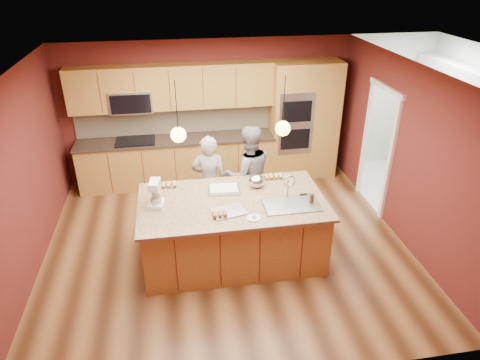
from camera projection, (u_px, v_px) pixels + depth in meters
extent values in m
plane|color=#442713|center=(227.00, 244.00, 6.72)|extent=(5.50, 5.50, 0.00)
plane|color=white|center=(224.00, 72.00, 5.46)|extent=(5.50, 5.50, 0.00)
plane|color=#561C19|center=(208.00, 111.00, 8.27)|extent=(5.50, 0.00, 5.50)
plane|color=#561C19|center=(262.00, 285.00, 3.91)|extent=(5.50, 0.00, 5.50)
plane|color=#561C19|center=(21.00, 182.00, 5.69)|extent=(0.00, 5.00, 5.00)
plane|color=#561C19|center=(404.00, 154.00, 6.49)|extent=(0.00, 5.00, 5.00)
cube|color=olive|center=(178.00, 162.00, 8.33)|extent=(3.70, 0.60, 0.90)
cube|color=black|center=(176.00, 140.00, 8.11)|extent=(3.74, 0.64, 0.04)
cube|color=beige|center=(174.00, 119.00, 8.22)|extent=(3.70, 0.03, 0.56)
cube|color=olive|center=(172.00, 87.00, 7.76)|extent=(3.70, 0.36, 0.80)
cube|color=black|center=(136.00, 141.00, 7.97)|extent=(0.72, 0.52, 0.03)
cube|color=#A8ACB0|center=(131.00, 101.00, 7.73)|extent=(0.76, 0.40, 0.40)
cube|color=olive|center=(291.00, 121.00, 8.33)|extent=(0.80, 0.60, 2.30)
cube|color=#A8ACB0|center=(296.00, 124.00, 8.05)|extent=(0.66, 0.04, 1.20)
cube|color=olive|center=(323.00, 119.00, 8.43)|extent=(0.50, 0.60, 2.30)
plane|color=silver|center=(404.00, 189.00, 8.30)|extent=(2.60, 2.60, 0.00)
plane|color=beige|center=(463.00, 120.00, 7.80)|extent=(0.00, 2.70, 2.70)
cube|color=silver|center=(461.00, 88.00, 7.49)|extent=(0.35, 2.40, 0.75)
cylinder|color=black|center=(176.00, 108.00, 5.26)|extent=(0.01, 0.01, 0.70)
sphere|color=#FFCA55|center=(178.00, 135.00, 5.42)|extent=(0.20, 0.20, 0.20)
cylinder|color=black|center=(284.00, 103.00, 5.46)|extent=(0.01, 0.01, 0.70)
sphere|color=#FFCA55|center=(283.00, 128.00, 5.62)|extent=(0.20, 0.20, 0.20)
cube|color=olive|center=(233.00, 230.00, 6.24)|extent=(2.52, 1.37, 0.92)
cube|color=tan|center=(232.00, 202.00, 6.02)|extent=(2.62, 1.47, 0.04)
cube|color=#A8ACB0|center=(291.00, 210.00, 5.93)|extent=(0.76, 0.44, 0.18)
imported|color=black|center=(209.00, 181.00, 6.92)|extent=(0.63, 0.47, 1.56)
imported|color=slate|center=(248.00, 175.00, 6.98)|extent=(0.88, 0.73, 1.68)
cube|color=silver|center=(156.00, 204.00, 5.86)|extent=(0.24, 0.29, 0.06)
cube|color=silver|center=(155.00, 190.00, 5.88)|extent=(0.11, 0.09, 0.26)
cube|color=silver|center=(154.00, 184.00, 5.74)|extent=(0.17, 0.28, 0.10)
cylinder|color=#B7BABF|center=(156.00, 201.00, 5.80)|extent=(0.15, 0.15, 0.14)
cube|color=#B8B9BE|center=(224.00, 190.00, 6.26)|extent=(0.49, 0.37, 0.03)
cube|color=silver|center=(224.00, 188.00, 6.25)|extent=(0.42, 0.31, 0.02)
cube|color=#A8ACB0|center=(229.00, 212.00, 5.73)|extent=(0.50, 0.40, 0.02)
ellipsoid|color=#B7BABF|center=(256.00, 181.00, 6.32)|extent=(0.24, 0.24, 0.20)
cylinder|color=silver|center=(254.00, 218.00, 5.59)|extent=(0.18, 0.18, 0.01)
cylinder|color=#3A2511|center=(312.00, 198.00, 5.93)|extent=(0.07, 0.07, 0.13)
cube|color=black|center=(304.00, 195.00, 6.14)|extent=(0.12, 0.08, 0.01)
cube|color=silver|center=(447.00, 170.00, 7.84)|extent=(0.80, 0.81, 1.07)
cube|color=silver|center=(423.00, 154.00, 8.50)|extent=(0.69, 0.71, 1.03)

